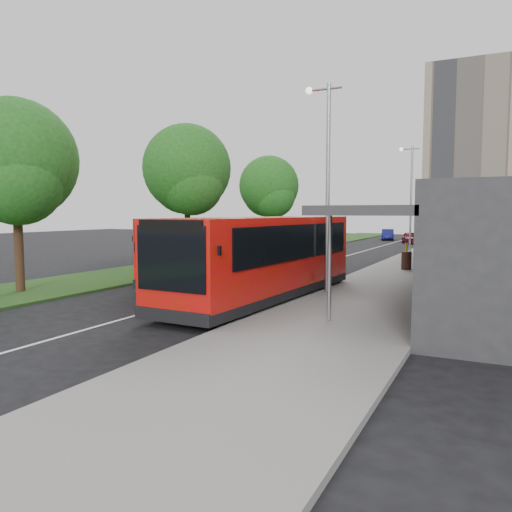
{
  "coord_description": "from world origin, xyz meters",
  "views": [
    {
      "loc": [
        10.24,
        -16.66,
        3.25
      ],
      "look_at": [
        1.44,
        1.32,
        1.5
      ],
      "focal_mm": 35.0,
      "sensor_mm": 36.0,
      "label": 1
    }
  ],
  "objects_px": {
    "bus_main": "(264,258)",
    "bus_second": "(229,248)",
    "tree_near": "(16,168)",
    "car_near": "(411,238)",
    "car_far": "(388,235)",
    "tree_far": "(269,190)",
    "lamp_post_near": "(326,174)",
    "lamp_post_far": "(410,193)",
    "bollard": "(406,251)",
    "tree_mid": "(187,174)",
    "litter_bin": "(406,261)"
  },
  "relations": [
    {
      "from": "bus_main",
      "to": "bus_second",
      "type": "distance_m",
      "value": 5.82
    },
    {
      "from": "tree_near",
      "to": "car_near",
      "type": "distance_m",
      "value": 41.55
    },
    {
      "from": "car_near",
      "to": "car_far",
      "type": "distance_m",
      "value": 6.68
    },
    {
      "from": "tree_far",
      "to": "lamp_post_near",
      "type": "height_order",
      "value": "lamp_post_near"
    },
    {
      "from": "lamp_post_far",
      "to": "bollard",
      "type": "height_order",
      "value": "lamp_post_far"
    },
    {
      "from": "bus_second",
      "to": "tree_far",
      "type": "bearing_deg",
      "value": 110.57
    },
    {
      "from": "tree_mid",
      "to": "tree_far",
      "type": "bearing_deg",
      "value": 90.0
    },
    {
      "from": "bus_main",
      "to": "bollard",
      "type": "height_order",
      "value": "bus_main"
    },
    {
      "from": "bus_main",
      "to": "bollard",
      "type": "relative_size",
      "value": 10.7
    },
    {
      "from": "bus_main",
      "to": "lamp_post_far",
      "type": "bearing_deg",
      "value": 88.81
    },
    {
      "from": "bollard",
      "to": "bus_second",
      "type": "bearing_deg",
      "value": -113.28
    },
    {
      "from": "car_far",
      "to": "car_near",
      "type": "bearing_deg",
      "value": -70.0
    },
    {
      "from": "tree_far",
      "to": "car_far",
      "type": "relative_size",
      "value": 2.02
    },
    {
      "from": "car_near",
      "to": "tree_mid",
      "type": "bearing_deg",
      "value": -125.29
    },
    {
      "from": "tree_mid",
      "to": "bollard",
      "type": "bearing_deg",
      "value": 37.71
    },
    {
      "from": "lamp_post_near",
      "to": "car_far",
      "type": "xyz_separation_m",
      "value": [
        -5.78,
        41.1,
        -4.07
      ]
    },
    {
      "from": "tree_mid",
      "to": "litter_bin",
      "type": "bearing_deg",
      "value": 9.64
    },
    {
      "from": "tree_near",
      "to": "tree_mid",
      "type": "relative_size",
      "value": 0.9
    },
    {
      "from": "lamp_post_far",
      "to": "car_far",
      "type": "relative_size",
      "value": 2.04
    },
    {
      "from": "tree_far",
      "to": "bus_second",
      "type": "height_order",
      "value": "tree_far"
    },
    {
      "from": "tree_near",
      "to": "tree_far",
      "type": "distance_m",
      "value": 24.0
    },
    {
      "from": "lamp_post_near",
      "to": "car_near",
      "type": "bearing_deg",
      "value": 93.67
    },
    {
      "from": "lamp_post_near",
      "to": "car_near",
      "type": "relative_size",
      "value": 2.19
    },
    {
      "from": "tree_far",
      "to": "lamp_post_near",
      "type": "relative_size",
      "value": 0.99
    },
    {
      "from": "tree_mid",
      "to": "car_far",
      "type": "bearing_deg",
      "value": 81.07
    },
    {
      "from": "lamp_post_near",
      "to": "lamp_post_far",
      "type": "relative_size",
      "value": 1.0
    },
    {
      "from": "litter_bin",
      "to": "bollard",
      "type": "distance_m",
      "value": 6.91
    },
    {
      "from": "lamp_post_near",
      "to": "car_near",
      "type": "distance_m",
      "value": 35.72
    },
    {
      "from": "tree_mid",
      "to": "car_near",
      "type": "distance_m",
      "value": 30.12
    },
    {
      "from": "lamp_post_far",
      "to": "tree_far",
      "type": "bearing_deg",
      "value": -175.13
    },
    {
      "from": "bollard",
      "to": "car_near",
      "type": "bearing_deg",
      "value": 98.12
    },
    {
      "from": "bus_second",
      "to": "bollard",
      "type": "height_order",
      "value": "bus_second"
    },
    {
      "from": "lamp_post_far",
      "to": "bus_main",
      "type": "relative_size",
      "value": 0.73
    },
    {
      "from": "tree_near",
      "to": "bus_main",
      "type": "height_order",
      "value": "tree_near"
    },
    {
      "from": "bus_second",
      "to": "car_far",
      "type": "relative_size",
      "value": 2.73
    },
    {
      "from": "tree_far",
      "to": "bollard",
      "type": "xyz_separation_m",
      "value": [
        11.62,
        -3.01,
        -4.44
      ]
    },
    {
      "from": "tree_mid",
      "to": "bus_second",
      "type": "xyz_separation_m",
      "value": [
        5.63,
        -4.93,
        -4.02
      ]
    },
    {
      "from": "bus_main",
      "to": "litter_bin",
      "type": "distance_m",
      "value": 11.9
    },
    {
      "from": "bus_second",
      "to": "litter_bin",
      "type": "distance_m",
      "value": 10.09
    },
    {
      "from": "car_far",
      "to": "bus_main",
      "type": "bearing_deg",
      "value": -96.18
    },
    {
      "from": "tree_mid",
      "to": "tree_far",
      "type": "relative_size",
      "value": 1.09
    },
    {
      "from": "lamp_post_far",
      "to": "car_far",
      "type": "xyz_separation_m",
      "value": [
        -5.78,
        21.1,
        -4.07
      ]
    },
    {
      "from": "tree_mid",
      "to": "car_far",
      "type": "relative_size",
      "value": 2.19
    },
    {
      "from": "lamp_post_far",
      "to": "bollard",
      "type": "bearing_deg",
      "value": -82.88
    },
    {
      "from": "tree_far",
      "to": "lamp_post_near",
      "type": "distance_m",
      "value": 22.07
    },
    {
      "from": "lamp_post_far",
      "to": "tree_near",
      "type": "bearing_deg",
      "value": -114.04
    },
    {
      "from": "tree_mid",
      "to": "bollard",
      "type": "xyz_separation_m",
      "value": [
        11.62,
        8.99,
        -4.89
      ]
    },
    {
      "from": "lamp_post_near",
      "to": "bollard",
      "type": "distance_m",
      "value": 16.55
    },
    {
      "from": "lamp_post_near",
      "to": "bus_second",
      "type": "distance_m",
      "value": 6.69
    },
    {
      "from": "tree_far",
      "to": "bus_second",
      "type": "distance_m",
      "value": 18.2
    }
  ]
}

